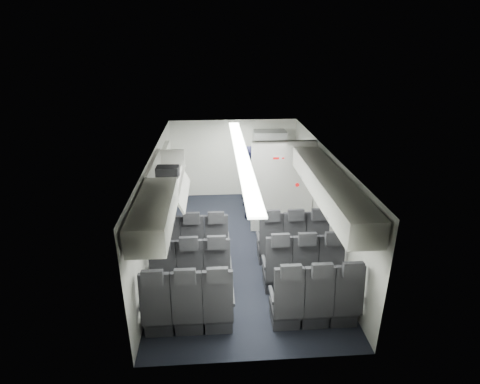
{
  "coord_description": "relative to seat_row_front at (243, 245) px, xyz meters",
  "views": [
    {
      "loc": [
        -0.51,
        -6.9,
        4.2
      ],
      "look_at": [
        0.0,
        0.4,
        1.15
      ],
      "focal_mm": 28.0,
      "sensor_mm": 36.0,
      "label": 1
    }
  ],
  "objects": [
    {
      "name": "carry_on_bag",
      "position": [
        -1.42,
        0.4,
        1.4
      ],
      "size": [
        0.43,
        0.32,
        0.25
      ],
      "primitive_type": "cube",
      "rotation": [
        0.0,
        0.0,
        -0.06
      ],
      "color": "black",
      "rests_on": "overhead_bin_left_front_open"
    },
    {
      "name": "overhead_bin_right_front",
      "position": [
        1.4,
        0.28,
        1.46
      ],
      "size": [
        0.53,
        1.7,
        0.4
      ],
      "color": "silver",
      "rests_on": "cabin_shell"
    },
    {
      "name": "galley_unit",
      "position": [
        0.95,
        3.25,
        0.55
      ],
      "size": [
        0.85,
        0.52,
        1.9
      ],
      "color": "#939399",
      "rests_on": "cabin_shell"
    },
    {
      "name": "cabin_shell",
      "position": [
        0.0,
        0.53,
        0.72
      ],
      "size": [
        3.41,
        6.01,
        2.16
      ],
      "color": "black",
      "rests_on": "ground"
    },
    {
      "name": "overhead_bin_left_front_open",
      "position": [
        -1.44,
        0.28,
        1.33
      ],
      "size": [
        0.64,
        1.7,
        0.72
      ],
      "color": "#9E9E93",
      "rests_on": "cabin_shell"
    },
    {
      "name": "seat_row_rear",
      "position": [
        0.0,
        -1.8,
        0.0
      ],
      "size": [
        3.33,
        0.56,
        1.24
      ],
      "color": "black",
      "rests_on": "cabin_shell"
    },
    {
      "name": "overhead_bin_left_rear",
      "position": [
        -1.4,
        -1.47,
        1.46
      ],
      "size": [
        0.53,
        1.8,
        0.4
      ],
      "color": "silver",
      "rests_on": "cabin_shell"
    },
    {
      "name": "seat_row_front",
      "position": [
        0.0,
        0.0,
        0.0
      ],
      "size": [
        3.33,
        0.56,
        1.24
      ],
      "color": "black",
      "rests_on": "cabin_shell"
    },
    {
      "name": "overhead_bin_right_rear",
      "position": [
        1.4,
        -1.47,
        1.46
      ],
      "size": [
        0.53,
        1.8,
        0.4
      ],
      "color": "silver",
      "rests_on": "cabin_shell"
    },
    {
      "name": "flight_attendant",
      "position": [
        0.36,
        2.14,
        0.5
      ],
      "size": [
        0.65,
        0.77,
        1.81
      ],
      "primitive_type": "imported",
      "rotation": [
        0.0,
        0.0,
        1.19
      ],
      "color": "black",
      "rests_on": "ground"
    },
    {
      "name": "bulkhead_partition",
      "position": [
        0.98,
        1.33,
        0.67
      ],
      "size": [
        1.4,
        0.15,
        2.13
      ],
      "color": "silver",
      "rests_on": "cabin_shell"
    },
    {
      "name": "papers",
      "position": [
        0.55,
        2.09,
        0.59
      ],
      "size": [
        0.2,
        0.04,
        0.14
      ],
      "primitive_type": "cube",
      "rotation": [
        0.0,
        0.0,
        -0.12
      ],
      "color": "white",
      "rests_on": "flight_attendant"
    },
    {
      "name": "seat_row_mid",
      "position": [
        0.0,
        -0.9,
        0.0
      ],
      "size": [
        3.33,
        0.56,
        1.24
      ],
      "color": "black",
      "rests_on": "cabin_shell"
    },
    {
      "name": "boarding_door",
      "position": [
        -1.64,
        2.09,
        0.55
      ],
      "size": [
        0.12,
        1.27,
        1.86
      ],
      "color": "silver",
      "rests_on": "cabin_shell"
    }
  ]
}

